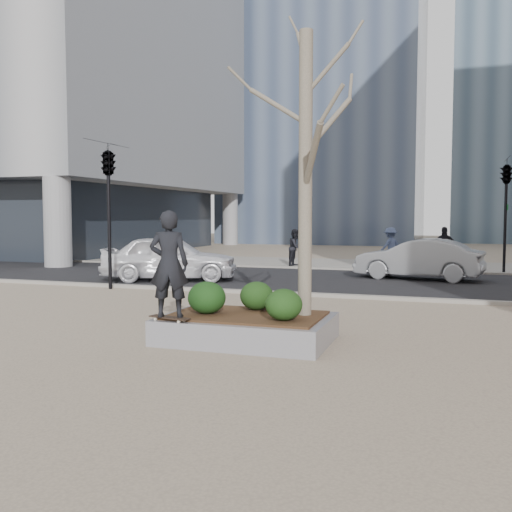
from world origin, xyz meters
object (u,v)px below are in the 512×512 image
(skateboard, at_px, (170,319))
(skateboarder, at_px, (169,264))
(police_car, at_px, (170,258))
(planter, at_px, (247,329))

(skateboard, relative_size, skateboarder, 0.43)
(skateboarder, distance_m, police_car, 10.22)
(skateboard, xyz_separation_m, police_car, (-4.68, 9.06, 0.33))
(skateboard, relative_size, police_car, 0.17)
(police_car, bearing_deg, planter, -164.21)
(planter, bearing_deg, skateboard, -141.61)
(planter, xyz_separation_m, skateboarder, (-1.10, -0.87, 1.22))
(skateboarder, relative_size, police_car, 0.39)
(skateboarder, xyz_separation_m, police_car, (-4.68, 9.06, -0.63))
(skateboarder, bearing_deg, police_car, -79.10)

